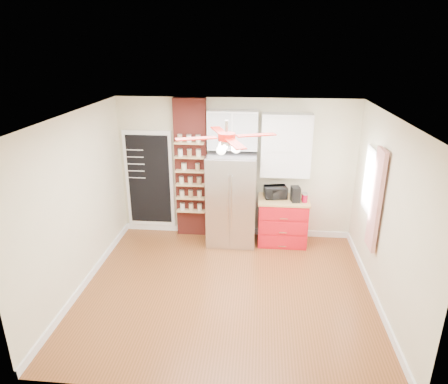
# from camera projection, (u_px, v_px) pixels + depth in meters

# --- Properties ---
(floor) EXTENTS (4.50, 4.50, 0.00)m
(floor) POSITION_uv_depth(u_px,v_px,m) (226.00, 289.00, 6.24)
(floor) COLOR brown
(floor) RESTS_ON ground
(ceiling) EXTENTS (4.50, 4.50, 0.00)m
(ceiling) POSITION_uv_depth(u_px,v_px,m) (227.00, 117.00, 5.30)
(ceiling) COLOR white
(ceiling) RESTS_ON wall_back
(wall_back) EXTENTS (4.50, 0.02, 2.70)m
(wall_back) POSITION_uv_depth(u_px,v_px,m) (236.00, 169.00, 7.63)
(wall_back) COLOR beige
(wall_back) RESTS_ON floor
(wall_front) EXTENTS (4.50, 0.02, 2.70)m
(wall_front) POSITION_uv_depth(u_px,v_px,m) (208.00, 290.00, 3.90)
(wall_front) COLOR beige
(wall_front) RESTS_ON floor
(wall_left) EXTENTS (0.02, 4.00, 2.70)m
(wall_left) POSITION_uv_depth(u_px,v_px,m) (77.00, 205.00, 5.97)
(wall_left) COLOR beige
(wall_left) RESTS_ON floor
(wall_right) EXTENTS (0.02, 4.00, 2.70)m
(wall_right) POSITION_uv_depth(u_px,v_px,m) (387.00, 216.00, 5.57)
(wall_right) COLOR beige
(wall_right) RESTS_ON floor
(chalkboard) EXTENTS (0.95, 0.05, 1.95)m
(chalkboard) POSITION_uv_depth(u_px,v_px,m) (149.00, 180.00, 7.84)
(chalkboard) COLOR white
(chalkboard) RESTS_ON wall_back
(brick_pillar) EXTENTS (0.60, 0.16, 2.70)m
(brick_pillar) POSITION_uv_depth(u_px,v_px,m) (191.00, 169.00, 7.63)
(brick_pillar) COLOR maroon
(brick_pillar) RESTS_ON floor
(fridge) EXTENTS (0.90, 0.70, 1.75)m
(fridge) POSITION_uv_depth(u_px,v_px,m) (232.00, 199.00, 7.46)
(fridge) COLOR silver
(fridge) RESTS_ON floor
(upper_glass_cabinet) EXTENTS (0.90, 0.35, 0.70)m
(upper_glass_cabinet) POSITION_uv_depth(u_px,v_px,m) (233.00, 130.00, 7.19)
(upper_glass_cabinet) COLOR white
(upper_glass_cabinet) RESTS_ON wall_back
(red_cabinet) EXTENTS (0.94, 0.64, 0.90)m
(red_cabinet) POSITION_uv_depth(u_px,v_px,m) (282.00, 221.00, 7.57)
(red_cabinet) COLOR red
(red_cabinet) RESTS_ON floor
(upper_shelf_unit) EXTENTS (0.90, 0.30, 1.15)m
(upper_shelf_unit) POSITION_uv_depth(u_px,v_px,m) (286.00, 145.00, 7.23)
(upper_shelf_unit) COLOR white
(upper_shelf_unit) RESTS_ON wall_back
(window) EXTENTS (0.04, 0.75, 1.05)m
(window) POSITION_uv_depth(u_px,v_px,m) (371.00, 182.00, 6.34)
(window) COLOR white
(window) RESTS_ON wall_right
(curtain) EXTENTS (0.06, 0.40, 1.55)m
(curtain) POSITION_uv_depth(u_px,v_px,m) (376.00, 200.00, 5.87)
(curtain) COLOR red
(curtain) RESTS_ON wall_right
(ceiling_fan) EXTENTS (1.40, 1.40, 0.44)m
(ceiling_fan) POSITION_uv_depth(u_px,v_px,m) (227.00, 137.00, 5.39)
(ceiling_fan) COLOR silver
(ceiling_fan) RESTS_ON ceiling
(toaster_oven) EXTENTS (0.45, 0.35, 0.22)m
(toaster_oven) POSITION_uv_depth(u_px,v_px,m) (275.00, 192.00, 7.43)
(toaster_oven) COLOR black
(toaster_oven) RESTS_ON red_cabinet
(coffee_maker) EXTENTS (0.18, 0.23, 0.28)m
(coffee_maker) POSITION_uv_depth(u_px,v_px,m) (295.00, 194.00, 7.25)
(coffee_maker) COLOR black
(coffee_maker) RESTS_ON red_cabinet
(canister_left) EXTENTS (0.12, 0.12, 0.15)m
(canister_left) POSITION_uv_depth(u_px,v_px,m) (305.00, 199.00, 7.23)
(canister_left) COLOR #AA0928
(canister_left) RESTS_ON red_cabinet
(canister_right) EXTENTS (0.11, 0.11, 0.13)m
(canister_right) POSITION_uv_depth(u_px,v_px,m) (304.00, 197.00, 7.34)
(canister_right) COLOR red
(canister_right) RESTS_ON red_cabinet
(pantry_jar_oats) EXTENTS (0.13, 0.13, 0.12)m
(pantry_jar_oats) POSITION_uv_depth(u_px,v_px,m) (184.00, 167.00, 7.51)
(pantry_jar_oats) COLOR beige
(pantry_jar_oats) RESTS_ON brick_pillar
(pantry_jar_beans) EXTENTS (0.11, 0.11, 0.13)m
(pantry_jar_beans) POSITION_uv_depth(u_px,v_px,m) (198.00, 167.00, 7.45)
(pantry_jar_beans) COLOR olive
(pantry_jar_beans) RESTS_ON brick_pillar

